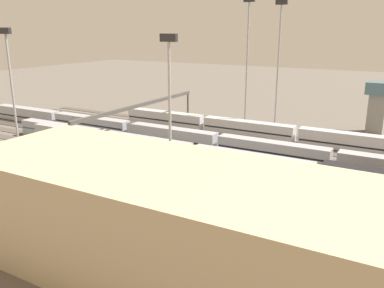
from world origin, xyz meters
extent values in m
plane|color=#60594F|center=(0.00, 0.00, 0.00)|extent=(400.00, 400.00, 0.00)
cube|color=#4C443D|center=(0.00, -20.00, 0.06)|extent=(140.00, 2.80, 0.12)
cube|color=#3D3833|center=(0.00, -15.00, 0.06)|extent=(140.00, 2.80, 0.12)
cube|color=#4C443D|center=(0.00, -10.00, 0.06)|extent=(140.00, 2.80, 0.12)
cube|color=#3D3833|center=(0.00, -5.00, 0.06)|extent=(140.00, 2.80, 0.12)
cube|color=#4C443D|center=(0.00, 0.00, 0.06)|extent=(140.00, 2.80, 0.12)
cube|color=#3D3833|center=(0.00, 5.00, 0.06)|extent=(140.00, 2.80, 0.12)
cube|color=#4C443D|center=(0.00, 10.00, 0.06)|extent=(140.00, 2.80, 0.12)
cube|color=#4C443D|center=(0.00, 15.00, 0.06)|extent=(140.00, 2.80, 0.12)
cube|color=#3D3833|center=(0.00, 20.00, 0.06)|extent=(140.00, 2.80, 0.12)
cube|color=silver|center=(-23.02, -15.00, 2.02)|extent=(23.00, 3.00, 3.80)
cube|color=black|center=(-23.02, -15.00, 1.47)|extent=(22.40, 3.06, 0.36)
cube|color=silver|center=(1.18, -15.00, 2.02)|extent=(23.00, 3.00, 3.80)
cube|color=black|center=(1.18, -15.00, 1.85)|extent=(22.40, 3.06, 0.36)
cube|color=silver|center=(25.38, -15.00, 2.02)|extent=(23.00, 3.00, 3.80)
cube|color=black|center=(25.38, -15.00, 1.76)|extent=(22.40, 3.06, 0.36)
cube|color=#A8AAB2|center=(-17.61, 20.00, 2.62)|extent=(23.00, 3.00, 5.00)
cube|color=#A8AAB2|center=(6.59, 20.00, 2.62)|extent=(23.00, 3.00, 5.00)
cube|color=#A8AAB2|center=(4.04, 15.00, 2.62)|extent=(23.00, 3.00, 5.00)
cube|color=#285193|center=(4.04, 15.00, 2.30)|extent=(22.40, 3.06, 0.36)
cube|color=#A8AAB2|center=(28.24, 15.00, 2.62)|extent=(23.00, 3.00, 5.00)
cube|color=#285193|center=(28.24, 15.00, 1.98)|extent=(22.40, 3.06, 0.36)
cube|color=#A8AAB2|center=(-10.09, 0.00, 2.02)|extent=(23.00, 3.00, 3.80)
cube|color=black|center=(-10.09, 0.00, 1.96)|extent=(22.40, 3.06, 0.36)
cube|color=#A8AAB2|center=(14.11, 0.00, 2.02)|extent=(23.00, 3.00, 3.80)
cube|color=black|center=(14.11, 0.00, 1.54)|extent=(22.40, 3.06, 0.36)
cube|color=#A8AAB2|center=(38.31, 0.00, 2.02)|extent=(23.00, 3.00, 3.80)
cube|color=black|center=(38.31, 0.00, 2.16)|extent=(22.40, 3.06, 0.36)
cube|color=#A8AAB2|center=(62.51, 0.00, 2.02)|extent=(23.00, 3.00, 3.80)
cube|color=black|center=(62.51, 0.00, 1.49)|extent=(22.40, 3.06, 0.36)
cube|color=black|center=(-31.15, 10.00, 2.32)|extent=(18.00, 3.00, 4.40)
cube|color=#A8AAB2|center=(-9.45, 10.00, 2.02)|extent=(23.00, 3.00, 3.80)
cube|color=#1E6B9E|center=(-9.45, 10.00, 1.85)|extent=(22.40, 3.06, 0.36)
cube|color=#A8AAB2|center=(14.75, 10.00, 2.02)|extent=(23.00, 3.00, 3.80)
cube|color=#1E6B9E|center=(14.75, 10.00, 1.69)|extent=(22.40, 3.06, 0.36)
cube|color=#A8AAB2|center=(38.95, 10.00, 2.02)|extent=(23.00, 3.00, 3.80)
cube|color=#1E6B9E|center=(38.95, 10.00, 2.19)|extent=(22.40, 3.06, 0.36)
cylinder|color=#9EA0A5|center=(-3.13, -22.32, 15.55)|extent=(0.44, 0.44, 31.10)
cube|color=#262628|center=(-3.13, -22.32, 31.70)|extent=(2.80, 0.70, 1.20)
cylinder|color=#9EA0A5|center=(-0.81, 23.34, 11.89)|extent=(0.44, 0.44, 23.78)
cube|color=#262628|center=(-0.81, 23.34, 24.38)|extent=(2.80, 0.70, 1.20)
cylinder|color=#9EA0A5|center=(5.13, -22.52, 15.97)|extent=(0.44, 0.44, 31.94)
cylinder|color=#9EA0A5|center=(36.35, 23.48, 12.34)|extent=(0.44, 0.44, 24.68)
cube|color=#262628|center=(36.35, 23.48, 25.28)|extent=(2.80, 0.70, 1.20)
cylinder|color=#4C4742|center=(22.37, -22.10, 4.00)|extent=(0.50, 0.50, 8.00)
cylinder|color=#4C4742|center=(22.37, 22.10, 4.00)|extent=(0.50, 0.50, 8.00)
cube|color=#4C4742|center=(22.37, 0.00, 8.40)|extent=(0.70, 45.00, 0.80)
cube|color=tan|center=(-18.14, 43.52, 6.04)|extent=(56.85, 17.69, 12.07)
cube|color=gray|center=(-25.34, -34.97, 4.98)|extent=(4.00, 4.00, 9.96)
cube|color=slate|center=(-25.34, -34.97, 11.46)|extent=(6.00, 6.00, 3.00)
camera|label=1|loc=(-34.96, 76.37, 25.73)|focal=38.26mm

